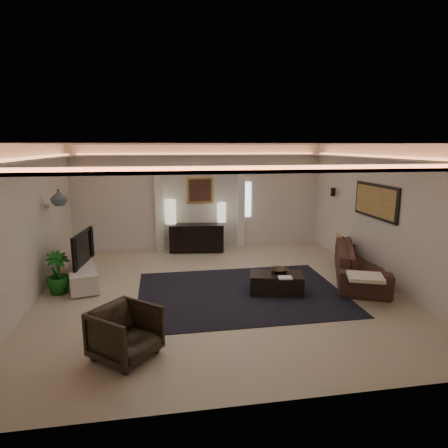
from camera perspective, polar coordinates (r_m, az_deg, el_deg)
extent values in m
plane|color=tan|center=(7.88, -0.72, -9.86)|extent=(7.00, 7.00, 0.00)
plane|color=white|center=(7.34, -0.78, 11.73)|extent=(7.00, 7.00, 0.00)
plane|color=beige|center=(10.90, -3.58, 4.01)|extent=(7.00, 0.00, 7.00)
plane|color=beige|center=(4.17, 6.76, -8.57)|extent=(7.00, 0.00, 7.00)
plane|color=beige|center=(7.76, -27.20, -0.34)|extent=(0.00, 7.00, 7.00)
plane|color=beige|center=(8.72, 22.63, 1.23)|extent=(0.00, 7.00, 7.00)
cube|color=silver|center=(7.34, -0.77, 9.54)|extent=(7.00, 7.00, 0.04)
cube|color=white|center=(11.12, 3.38, 3.64)|extent=(0.25, 0.03, 1.00)
cube|color=black|center=(7.76, 2.48, -10.16)|extent=(4.00, 3.00, 0.01)
cube|color=silver|center=(10.80, -9.59, 1.92)|extent=(0.22, 0.20, 2.20)
cube|color=silver|center=(11.04, 2.45, 2.28)|extent=(0.22, 0.20, 2.20)
cube|color=silver|center=(10.73, -3.58, 8.18)|extent=(2.52, 0.20, 0.12)
cube|color=tan|center=(10.85, -3.58, 5.04)|extent=(0.74, 0.04, 0.74)
cube|color=#4C2D1E|center=(10.82, -3.57, 5.02)|extent=(0.62, 0.02, 0.62)
cube|color=black|center=(8.92, 21.58, 3.15)|extent=(0.04, 1.64, 0.74)
cube|color=tan|center=(8.90, 21.44, 3.15)|extent=(0.02, 1.50, 0.62)
cylinder|color=black|center=(10.54, 15.85, 4.59)|extent=(0.12, 0.12, 0.22)
cube|color=silver|center=(9.04, -24.35, 2.72)|extent=(0.10, 0.55, 0.04)
cube|color=black|center=(10.59, -4.07, -2.00)|extent=(1.51, 0.62, 0.73)
cylinder|color=beige|center=(10.64, -7.92, 1.77)|extent=(0.36, 0.36, 0.67)
cylinder|color=white|center=(10.77, -0.36, 2.00)|extent=(0.29, 0.29, 0.55)
cube|color=beige|center=(8.89, -20.35, -6.56)|extent=(1.00, 2.14, 0.39)
imported|color=black|center=(8.66, -20.92, -3.12)|extent=(1.22, 0.33, 0.70)
cylinder|color=#3B2419|center=(9.65, -21.10, -2.64)|extent=(0.16, 0.16, 0.34)
imported|color=#4A575F|center=(8.53, -23.27, 3.62)|extent=(0.42, 0.42, 0.34)
imported|color=#145C16|center=(8.30, -23.39, -6.67)|extent=(0.66, 0.66, 0.84)
imported|color=black|center=(8.94, 19.56, -5.44)|extent=(2.71, 1.92, 0.74)
cube|color=white|center=(7.45, 20.21, -7.39)|extent=(0.75, 0.68, 0.07)
cube|color=tan|center=(9.81, 16.60, -2.67)|extent=(0.26, 0.40, 0.38)
cube|color=black|center=(7.77, 7.75, -8.68)|extent=(1.13, 0.79, 0.38)
imported|color=#332615|center=(7.78, 8.28, -6.73)|extent=(0.34, 0.34, 0.08)
cube|color=silver|center=(7.47, 9.05, -7.77)|extent=(0.28, 0.22, 0.03)
imported|color=#2F2719|center=(5.63, -14.41, -15.38)|extent=(1.10, 1.10, 0.72)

